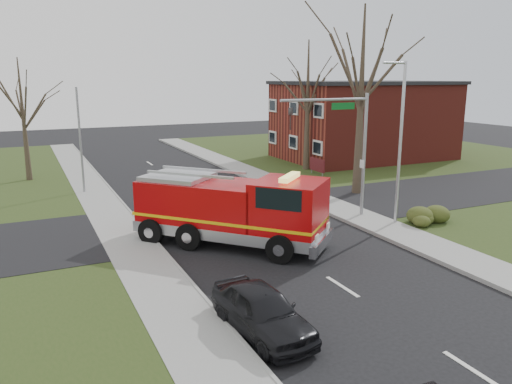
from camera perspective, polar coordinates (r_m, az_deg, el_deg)
name	(u,v)px	position (r m, az deg, el deg)	size (l,w,h in m)	color
ground	(270,240)	(23.97, 1.57, -5.54)	(120.00, 120.00, 0.00)	black
sidewalk_right	(374,223)	(27.20, 13.33, -3.47)	(2.40, 80.00, 0.15)	gray
sidewalk_left	(140,259)	(22.01, -13.11, -7.42)	(2.40, 80.00, 0.15)	gray
brick_building	(364,120)	(48.35, 12.21, 8.03)	(15.40, 10.40, 7.25)	maroon
health_center_sign	(317,165)	(39.39, 7.01, 3.06)	(0.12, 2.00, 1.40)	#4E1217
hedge_corner	(429,212)	(28.16, 19.12, -2.21)	(2.80, 2.00, 0.90)	#2F3F17
bare_tree_near	(362,80)	(32.89, 11.99, 12.37)	(6.00, 6.00, 12.00)	#31271D
bare_tree_far	(308,91)	(41.21, 5.94, 11.37)	(5.25, 5.25, 10.50)	#31271D
bare_tree_left	(22,106)	(40.31, -25.17, 8.87)	(4.50, 4.50, 9.00)	#31271D
traffic_signal_mast	(345,134)	(26.88, 10.18, 6.58)	(5.29, 0.18, 6.80)	gray
streetlight_pole	(400,139)	(26.53, 16.10, 5.85)	(1.48, 0.16, 8.40)	#B7BABF
utility_pole_far	(80,142)	(34.68, -19.42, 5.45)	(0.14, 0.14, 7.00)	gray
fire_engine	(233,211)	(23.01, -2.67, -2.22)	(8.04, 8.40, 3.50)	#AA0709
parked_car_maroon	(262,311)	(15.51, 0.69, -13.39)	(1.73, 4.30, 1.46)	black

